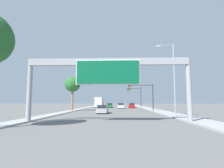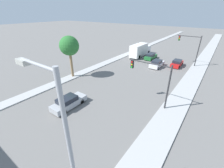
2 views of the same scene
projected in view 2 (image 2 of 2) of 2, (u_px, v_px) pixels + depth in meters
The scene contains 11 objects.
sidewalk_right at pixel (201, 65), 34.54m from camera, with size 3.00×120.00×0.15m.
median_strip_left at pixel (131, 53), 44.31m from camera, with size 2.00×120.00×0.15m.
car_far_center at pixel (151, 56), 38.46m from camera, with size 1.75×4.55×1.47m.
car_far_left at pixel (177, 63), 33.39m from camera, with size 1.75×4.36×1.51m.
car_near_right at pixel (69, 102), 19.31m from camera, with size 1.79×4.74×1.47m.
car_near_left at pixel (157, 64), 33.09m from camera, with size 1.90×4.62×1.55m.
truck_box_primary at pixel (140, 50), 40.46m from camera, with size 2.31×8.77×3.34m.
traffic_light_near_intersection at pixel (154, 76), 18.34m from camera, with size 5.54×0.32×5.88m.
traffic_light_mid_block at pixel (192, 46), 32.43m from camera, with size 4.74×0.32×6.64m.
palm_tree_background at pixel (69, 46), 25.87m from camera, with size 3.39×3.39×7.54m.
street_lamp_right at pixel (68, 158), 6.34m from camera, with size 2.44×0.28×9.89m.
Camera 2 is at (12.38, 21.31, 11.35)m, focal length 24.00 mm.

